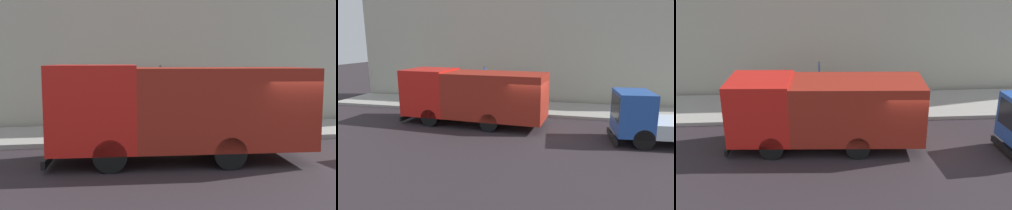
{
  "view_description": "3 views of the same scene",
  "coord_description": "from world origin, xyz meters",
  "views": [
    {
      "loc": [
        -11.07,
        5.82,
        3.09
      ],
      "look_at": [
        0.62,
        3.91,
        1.74
      ],
      "focal_mm": 42.15,
      "sensor_mm": 36.0,
      "label": 1
    },
    {
      "loc": [
        -14.87,
        -2.1,
        4.63
      ],
      "look_at": [
        0.79,
        1.76,
        1.13
      ],
      "focal_mm": 32.9,
      "sensor_mm": 36.0,
      "label": 2
    },
    {
      "loc": [
        -14.71,
        3.78,
        7.76
      ],
      "look_at": [
        0.94,
        2.77,
        1.69
      ],
      "focal_mm": 43.49,
      "sensor_mm": 36.0,
      "label": 3
    }
  ],
  "objects": [
    {
      "name": "ground",
      "position": [
        0.0,
        0.0,
        0.0
      ],
      "size": [
        80.0,
        80.0,
        0.0
      ],
      "primitive_type": "plane",
      "color": "#2C2529"
    },
    {
      "name": "sidewalk",
      "position": [
        4.93,
        0.0,
        0.09
      ],
      "size": [
        3.86,
        30.0,
        0.18
      ],
      "primitive_type": "cube",
      "color": "#A09D95",
      "rests_on": "ground"
    },
    {
      "name": "building_facade",
      "position": [
        7.36,
        0.0,
        5.35
      ],
      "size": [
        0.5,
        30.0,
        10.7
      ],
      "primitive_type": "cube",
      "color": "#B2B39F",
      "rests_on": "ground"
    },
    {
      "name": "large_utility_truck",
      "position": [
        0.62,
        3.55,
        1.65
      ],
      "size": [
        2.89,
        7.98,
        2.95
      ],
      "rotation": [
        0.0,
        0.0,
        -0.06
      ],
      "color": "red",
      "rests_on": "ground"
    },
    {
      "name": "pedestrian_walking",
      "position": [
        5.99,
        6.34,
        1.04
      ],
      "size": [
        0.48,
        0.48,
        1.63
      ],
      "rotation": [
        0.0,
        0.0,
        4.31
      ],
      "color": "#3E3B52",
      "rests_on": "sidewalk"
    },
    {
      "name": "pedestrian_standing",
      "position": [
        4.94,
        4.62,
        1.01
      ],
      "size": [
        0.43,
        0.43,
        1.6
      ],
      "rotation": [
        0.0,
        0.0,
        3.23
      ],
      "color": "brown",
      "rests_on": "sidewalk"
    },
    {
      "name": "pedestrian_third",
      "position": [
        5.39,
        3.34,
        1.06
      ],
      "size": [
        0.46,
        0.46,
        1.68
      ],
      "rotation": [
        0.0,
        0.0,
        3.39
      ],
      "color": "#45324E",
      "rests_on": "sidewalk"
    },
    {
      "name": "street_sign_post",
      "position": [
        3.38,
        3.75,
        1.78
      ],
      "size": [
        0.44,
        0.08,
        2.73
      ],
      "color": "#4C5156",
      "rests_on": "sidewalk"
    }
  ]
}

